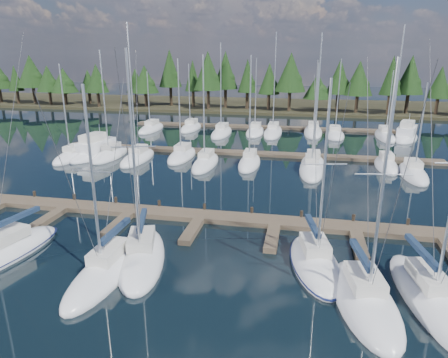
% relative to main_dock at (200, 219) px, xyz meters
% --- Properties ---
extents(ground, '(260.00, 260.00, 0.00)m').
position_rel_main_dock_xyz_m(ground, '(0.00, 12.64, -0.20)').
color(ground, black).
rests_on(ground, ground).
extents(far_shore, '(220.00, 30.00, 0.60)m').
position_rel_main_dock_xyz_m(far_shore, '(0.00, 72.64, 0.10)').
color(far_shore, '#2D2A19').
rests_on(far_shore, ground).
extents(main_dock, '(44.00, 6.13, 0.90)m').
position_rel_main_dock_xyz_m(main_dock, '(0.00, 0.00, 0.00)').
color(main_dock, brown).
rests_on(main_dock, ground).
extents(back_docks, '(50.00, 21.80, 0.40)m').
position_rel_main_dock_xyz_m(back_docks, '(0.00, 32.23, -0.00)').
color(back_docks, brown).
rests_on(back_docks, ground).
extents(front_sailboat_1, '(4.75, 9.92, 15.04)m').
position_rel_main_dock_xyz_m(front_sailboat_1, '(-11.34, -8.31, 0.08)').
color(front_sailboat_1, silver).
rests_on(front_sailboat_1, ground).
extents(front_sailboat_2, '(2.77, 8.94, 12.21)m').
position_rel_main_dock_xyz_m(front_sailboat_2, '(-3.51, -8.93, 0.08)').
color(front_sailboat_2, silver).
rests_on(front_sailboat_2, ground).
extents(front_sailboat_3, '(5.30, 9.16, 14.00)m').
position_rel_main_dock_xyz_m(front_sailboat_3, '(-2.08, -6.90, 0.08)').
color(front_sailboat_3, silver).
rests_on(front_sailboat_3, ground).
extents(front_sailboat_4, '(4.51, 8.50, 12.46)m').
position_rel_main_dock_xyz_m(front_sailboat_4, '(8.97, -5.49, 0.07)').
color(front_sailboat_4, silver).
rests_on(front_sailboat_4, ground).
extents(front_sailboat_5, '(4.29, 8.71, 13.57)m').
position_rel_main_dock_xyz_m(front_sailboat_5, '(11.51, -9.03, 0.08)').
color(front_sailboat_5, silver).
rests_on(front_sailboat_5, ground).
extents(front_sailboat_6, '(3.98, 9.96, 14.50)m').
position_rel_main_dock_xyz_m(front_sailboat_6, '(14.95, -8.16, 0.09)').
color(front_sailboat_6, silver).
rests_on(front_sailboat_6, ground).
extents(back_sailboat_rows, '(44.35, 33.81, 17.09)m').
position_rel_main_dock_xyz_m(back_sailboat_rows, '(0.30, 27.89, 0.06)').
color(back_sailboat_rows, silver).
rests_on(back_sailboat_rows, ground).
extents(motor_yacht_left, '(4.89, 10.20, 4.90)m').
position_rel_main_dock_xyz_m(motor_yacht_left, '(-18.79, 18.23, 0.33)').
color(motor_yacht_left, silver).
rests_on(motor_yacht_left, ground).
extents(motor_yacht_right, '(6.14, 10.04, 4.77)m').
position_rel_main_dock_xyz_m(motor_yacht_right, '(23.65, 37.53, 0.32)').
color(motor_yacht_right, silver).
rests_on(motor_yacht_right, ground).
extents(tree_line, '(184.77, 11.48, 13.24)m').
position_rel_main_dock_xyz_m(tree_line, '(-0.54, 62.79, 7.22)').
color(tree_line, black).
rests_on(tree_line, far_shore).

